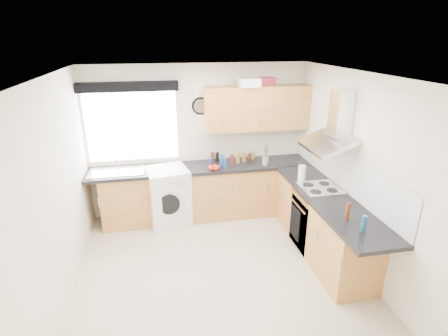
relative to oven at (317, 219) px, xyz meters
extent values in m
plane|color=beige|center=(-1.50, -0.30, -0.42)|extent=(3.60, 3.60, 0.00)
cube|color=white|center=(-1.50, -0.30, 2.08)|extent=(3.60, 3.60, 0.02)
cube|color=silver|center=(-1.50, 1.50, 0.82)|extent=(3.60, 0.02, 2.50)
cube|color=silver|center=(-1.50, -2.10, 0.82)|extent=(3.60, 0.02, 2.50)
cube|color=silver|center=(-3.30, -0.30, 0.82)|extent=(0.02, 3.60, 2.50)
cube|color=silver|center=(0.30, -0.30, 0.82)|extent=(0.02, 3.60, 2.50)
cube|color=silver|center=(-2.55, 1.49, 1.12)|extent=(1.40, 0.02, 1.10)
cube|color=black|center=(-2.55, 1.40, 1.76)|extent=(1.50, 0.18, 0.14)
cube|color=white|center=(0.29, 0.00, 0.75)|extent=(0.01, 3.00, 0.54)
cube|color=#AC7136|center=(-1.60, 1.21, 0.01)|extent=(3.00, 0.58, 0.86)
cube|color=#AC7136|center=(0.00, 1.20, 0.01)|extent=(0.60, 0.60, 0.86)
cube|color=#AC7136|center=(0.01, -0.15, 0.01)|extent=(0.58, 2.10, 0.86)
cube|color=black|center=(-1.50, 1.20, 0.46)|extent=(3.60, 0.62, 0.05)
cube|color=black|center=(0.00, -0.30, 0.46)|extent=(0.62, 2.42, 0.05)
cube|color=black|center=(0.00, 0.00, 0.00)|extent=(0.56, 0.58, 0.85)
cube|color=silver|center=(0.00, 0.00, 0.49)|extent=(0.52, 0.52, 0.01)
cube|color=#AC7136|center=(-0.55, 1.32, 1.38)|extent=(1.70, 0.35, 0.70)
cube|color=silver|center=(-2.06, 1.12, 0.04)|extent=(0.73, 0.71, 0.92)
cylinder|color=black|center=(-1.45, 1.48, 1.41)|extent=(0.28, 0.04, 0.28)
cube|color=silver|center=(-0.72, 1.22, 1.79)|extent=(0.32, 0.23, 0.13)
cube|color=#B02F43|center=(-0.41, 1.42, 1.78)|extent=(0.31, 0.28, 0.12)
cylinder|color=gray|center=(-0.46, 1.05, 0.56)|extent=(0.11, 0.11, 0.14)
cylinder|color=silver|center=(-0.15, 0.30, 0.60)|extent=(0.13, 0.13, 0.24)
cylinder|color=#1C4D88|center=(-1.17, 1.15, 0.58)|extent=(0.06, 0.06, 0.19)
cylinder|color=navy|center=(-1.35, 1.16, 0.55)|extent=(0.07, 0.07, 0.13)
cylinder|color=olive|center=(-0.76, 1.27, 0.56)|extent=(0.08, 0.08, 0.15)
cylinder|color=olive|center=(-0.89, 1.22, 0.59)|extent=(0.07, 0.07, 0.21)
cylinder|color=maroon|center=(-1.29, 1.32, 0.58)|extent=(0.06, 0.06, 0.18)
cylinder|color=#59201F|center=(-1.00, 1.14, 0.57)|extent=(0.07, 0.07, 0.18)
cylinder|color=#47191A|center=(-0.67, 1.29, 0.55)|extent=(0.05, 0.05, 0.13)
cylinder|color=black|center=(-1.20, 1.40, 0.56)|extent=(0.06, 0.06, 0.15)
cylinder|color=navy|center=(-1.13, 1.09, 0.56)|extent=(0.06, 0.06, 0.14)
cylinder|color=olive|center=(-0.58, 1.38, 0.55)|extent=(0.07, 0.07, 0.12)
cylinder|color=#612714|center=(-0.09, -0.87, 0.59)|extent=(0.05, 0.05, 0.21)
cylinder|color=navy|center=(-0.05, -1.15, 0.58)|extent=(0.06, 0.06, 0.19)
camera|label=1|loc=(-2.16, -4.08, 2.47)|focal=28.00mm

